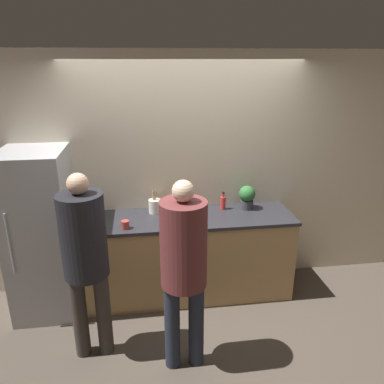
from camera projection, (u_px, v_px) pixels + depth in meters
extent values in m
plane|color=#4C4238|center=(194.00, 312.00, 3.92)|extent=(14.00, 14.00, 0.00)
cube|color=beige|center=(185.00, 174.00, 4.13)|extent=(5.20, 0.06, 2.60)
cube|color=tan|center=(189.00, 256.00, 4.11)|extent=(2.19, 0.65, 0.90)
cube|color=#28282D|center=(189.00, 218.00, 3.96)|extent=(2.22, 0.68, 0.03)
cube|color=#B7B7BC|center=(42.00, 234.00, 3.74)|extent=(0.60, 0.70, 1.70)
cylinder|color=#99999E|center=(10.00, 244.00, 3.34)|extent=(0.02, 0.02, 0.60)
cylinder|color=#38332D|center=(80.00, 315.00, 3.24)|extent=(0.13, 0.13, 0.81)
cylinder|color=#38332D|center=(104.00, 313.00, 3.27)|extent=(0.13, 0.13, 0.81)
cylinder|color=black|center=(83.00, 236.00, 3.00)|extent=(0.37, 0.37, 0.71)
sphere|color=#DBAD89|center=(78.00, 184.00, 2.85)|extent=(0.17, 0.17, 0.17)
cylinder|color=#232838|center=(172.00, 326.00, 3.12)|extent=(0.13, 0.13, 0.80)
cylinder|color=#232838|center=(196.00, 324.00, 3.14)|extent=(0.13, 0.13, 0.80)
cylinder|color=brown|center=(184.00, 244.00, 2.88)|extent=(0.37, 0.37, 0.70)
sphere|color=beige|center=(183.00, 191.00, 2.73)|extent=(0.17, 0.17, 0.17)
cylinder|color=brown|center=(181.00, 211.00, 3.98)|extent=(0.32, 0.32, 0.08)
ellipsoid|color=yellow|center=(184.00, 206.00, 3.97)|extent=(0.15, 0.12, 0.04)
cylinder|color=silver|center=(155.00, 206.00, 4.02)|extent=(0.13, 0.13, 0.15)
cylinder|color=#99754C|center=(153.00, 199.00, 3.99)|extent=(0.01, 0.04, 0.18)
cylinder|color=#99754C|center=(156.00, 199.00, 4.00)|extent=(0.03, 0.04, 0.18)
cylinder|color=#99754C|center=(155.00, 199.00, 3.98)|extent=(0.04, 0.01, 0.18)
cylinder|color=red|center=(223.00, 203.00, 4.11)|extent=(0.06, 0.06, 0.14)
cylinder|color=red|center=(223.00, 195.00, 4.08)|extent=(0.03, 0.03, 0.04)
cylinder|color=black|center=(223.00, 193.00, 4.07)|extent=(0.03, 0.03, 0.02)
cylinder|color=#A33D33|center=(125.00, 225.00, 3.65)|extent=(0.08, 0.08, 0.08)
cylinder|color=#3D3D42|center=(247.00, 204.00, 4.14)|extent=(0.14, 0.14, 0.10)
sphere|color=#2D6B33|center=(247.00, 194.00, 4.10)|extent=(0.18, 0.18, 0.18)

